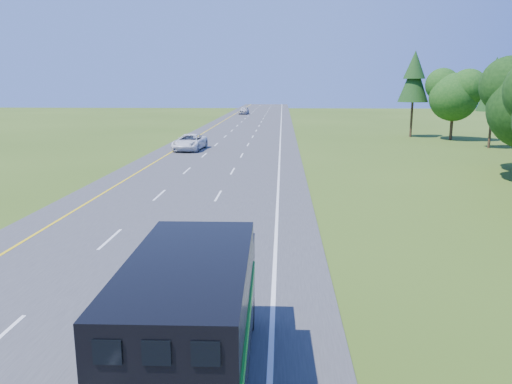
% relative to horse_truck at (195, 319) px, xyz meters
% --- Properties ---
extents(road, '(15.00, 260.00, 0.04)m').
position_rel_horse_truck_xyz_m(road, '(-3.90, 41.02, -1.81)').
color(road, '#38383A').
rests_on(road, ground).
extents(lane_markings, '(11.15, 260.00, 0.01)m').
position_rel_horse_truck_xyz_m(lane_markings, '(-3.90, 41.02, -1.79)').
color(lane_markings, yellow).
rests_on(lane_markings, road).
extents(horse_truck, '(2.54, 7.62, 3.35)m').
position_rel_horse_truck_xyz_m(horse_truck, '(0.00, 0.00, 0.00)').
color(horse_truck, black).
rests_on(horse_truck, road).
extents(white_suv, '(3.18, 6.10, 1.64)m').
position_rel_horse_truck_xyz_m(white_suv, '(-7.86, 41.97, -0.97)').
color(white_suv, white).
rests_on(white_suv, road).
extents(far_car, '(2.32, 5.20, 1.74)m').
position_rel_horse_truck_xyz_m(far_car, '(-7.19, 107.98, -0.92)').
color(far_car, '#B6B6BD').
rests_on(far_car, road).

